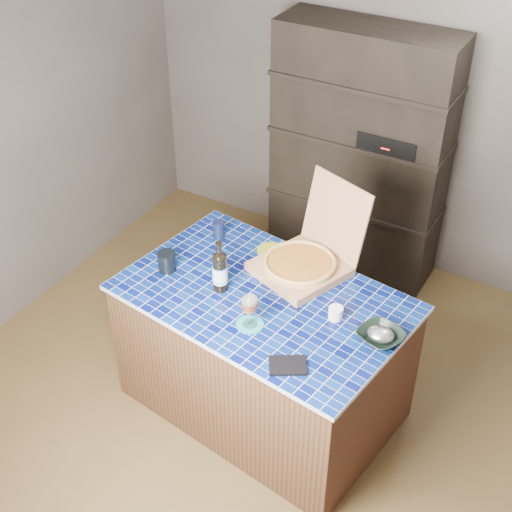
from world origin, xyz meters
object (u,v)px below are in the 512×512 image
Objects in this scene: kitchen_island at (263,352)px; mead_bottle at (220,271)px; wine_glass at (250,304)px; bowl at (380,336)px; dvd_case at (288,365)px; pizza_box at (304,261)px.

mead_bottle reaches higher than kitchen_island.
wine_glass is at bearing -31.47° from mead_bottle.
mead_bottle is at bearing 148.53° from wine_glass.
dvd_case is at bearing -128.81° from bowl.
mead_bottle is 1.59× the size of wine_glass.
mead_bottle is at bearing -150.71° from dvd_case.
mead_bottle is 1.74× the size of dvd_case.
bowl is (0.61, 0.22, -0.11)m from wine_glass.
pizza_box is at bearing 49.56° from mead_bottle.
dvd_case is at bearing -40.27° from kitchen_island.
pizza_box reaches higher than bowl.
pizza_box is 3.66× the size of dvd_case.
mead_bottle is at bearing -176.88° from bowl.
pizza_box is 0.76m from dvd_case.
dvd_case is at bearing -48.33° from pizza_box.
pizza_box is (0.08, 0.30, 0.48)m from kitchen_island.
mead_bottle is at bearing -156.09° from kitchen_island.
pizza_box is at bearing 83.20° from kitchen_island.
kitchen_island is 9.20× the size of dvd_case.
dvd_case is at bearing -29.95° from mead_bottle.
dvd_case reaches higher than kitchen_island.
bowl is (0.31, 0.39, 0.02)m from dvd_case.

